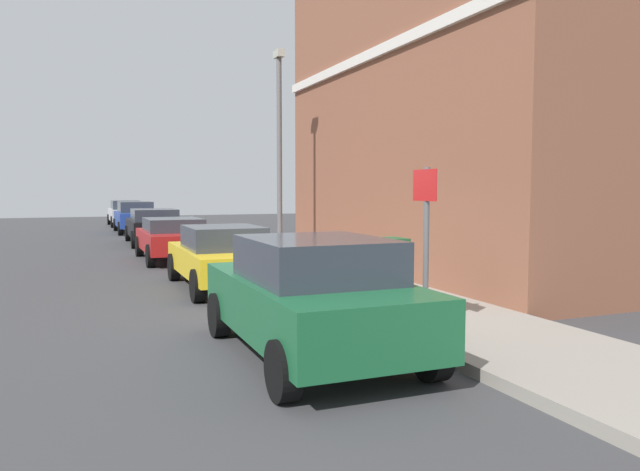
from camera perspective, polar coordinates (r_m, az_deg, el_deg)
name	(u,v)px	position (r m, az deg, el deg)	size (l,w,h in m)	color
ground	(297,315)	(10.35, -2.24, -7.54)	(80.00, 80.00, 0.00)	#38383A
sidewalk	(288,264)	(16.56, -3.09, -2.76)	(2.53, 30.00, 0.15)	gray
corner_building	(489,102)	(16.52, 15.71, 12.13)	(6.83, 10.83, 8.81)	brown
car_green	(313,295)	(7.69, -0.71, -5.69)	(1.98, 4.01, 1.54)	#195933
car_yellow	(222,256)	(13.15, -9.23, -1.91)	(1.85, 4.07, 1.35)	gold
car_red	(174,237)	(18.63, -13.71, -0.18)	(1.93, 4.06, 1.27)	maroon
car_black	(154,225)	(24.35, -15.46, 0.95)	(2.02, 4.46, 1.37)	black
car_blue	(135,217)	(30.85, -17.12, 1.73)	(1.84, 4.40, 1.53)	navy
car_silver	(125,213)	(36.80, -17.97, 2.08)	(1.84, 4.29, 1.48)	#B7B7BC
utility_cabinet	(392,273)	(10.57, 6.88, -3.57)	(0.46, 0.61, 1.15)	#1E4C28
bollard_near_cabinet	(354,260)	(12.17, 3.23, -2.38)	(0.14, 0.14, 1.04)	black
street_sign	(426,224)	(8.52, 10.00, 1.10)	(0.08, 0.60, 2.30)	#59595B
lamppost	(279,146)	(16.55, -3.87, 8.43)	(0.20, 0.44, 5.72)	#59595B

